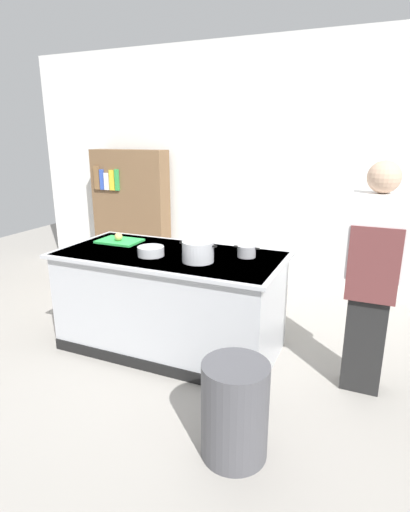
# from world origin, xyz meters

# --- Properties ---
(ground_plane) EXTENTS (10.00, 10.00, 0.00)m
(ground_plane) POSITION_xyz_m (0.00, 0.00, 0.00)
(ground_plane) COLOR #9E9991
(back_wall) EXTENTS (6.40, 0.12, 3.00)m
(back_wall) POSITION_xyz_m (0.00, 2.10, 1.50)
(back_wall) COLOR white
(back_wall) RESTS_ON ground_plane
(counter_island) EXTENTS (1.98, 0.98, 0.90)m
(counter_island) POSITION_xyz_m (0.00, -0.00, 0.47)
(counter_island) COLOR #B7BABF
(counter_island) RESTS_ON ground_plane
(cutting_board) EXTENTS (0.40, 0.28, 0.02)m
(cutting_board) POSITION_xyz_m (-0.62, 0.15, 0.91)
(cutting_board) COLOR green
(cutting_board) RESTS_ON counter_island
(onion) EXTENTS (0.08, 0.08, 0.08)m
(onion) POSITION_xyz_m (-0.61, 0.13, 0.96)
(onion) COLOR tan
(onion) RESTS_ON cutting_board
(stock_pot) EXTENTS (0.32, 0.26, 0.17)m
(stock_pot) POSITION_xyz_m (0.33, -0.12, 0.98)
(stock_pot) COLOR #B7BABF
(stock_pot) RESTS_ON counter_island
(sauce_pan) EXTENTS (0.22, 0.15, 0.10)m
(sauce_pan) POSITION_xyz_m (0.65, 0.16, 0.95)
(sauce_pan) COLOR #99999E
(sauce_pan) RESTS_ON counter_island
(mixing_bowl) EXTENTS (0.23, 0.23, 0.08)m
(mixing_bowl) POSITION_xyz_m (-0.11, -0.13, 0.94)
(mixing_bowl) COLOR #B7BABF
(mixing_bowl) RESTS_ON counter_island
(trash_bin) EXTENTS (0.40, 0.40, 0.61)m
(trash_bin) POSITION_xyz_m (0.97, -1.02, 0.31)
(trash_bin) COLOR #4C4C51
(trash_bin) RESTS_ON ground_plane
(person_chef) EXTENTS (0.38, 0.25, 1.72)m
(person_chef) POSITION_xyz_m (1.63, 0.03, 0.91)
(person_chef) COLOR black
(person_chef) RESTS_ON ground_plane
(bookshelf) EXTENTS (1.10, 0.31, 1.70)m
(bookshelf) POSITION_xyz_m (-1.57, 1.80, 0.85)
(bookshelf) COLOR brown
(bookshelf) RESTS_ON ground_plane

